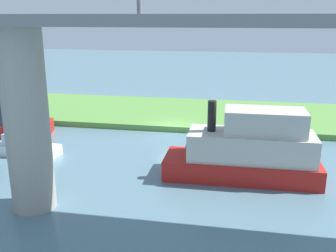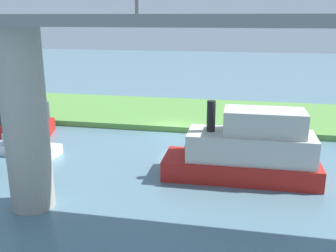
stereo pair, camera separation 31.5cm
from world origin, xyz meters
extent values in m
plane|color=slate|center=(0.00, 0.00, 0.00)|extent=(160.00, 160.00, 0.00)
cube|color=#5B9342|center=(0.00, -6.00, 0.25)|extent=(80.00, 12.00, 0.50)
cylinder|color=#9E998E|center=(4.70, 14.57, 4.61)|extent=(2.19, 2.19, 9.22)
cube|color=slate|center=(4.70, 14.57, 9.47)|extent=(74.48, 4.00, 0.50)
cylinder|color=#2D334C|center=(-4.67, -1.02, 0.78)|extent=(0.29, 0.29, 0.55)
cylinder|color=gold|center=(-4.67, -1.02, 1.35)|extent=(0.44, 0.44, 0.60)
sphere|color=tan|center=(-4.67, -1.02, 1.77)|extent=(0.24, 0.24, 0.24)
cylinder|color=brown|center=(-5.37, -1.75, 0.90)|extent=(0.20, 0.20, 0.81)
cube|color=red|center=(-5.88, 8.72, 0.63)|extent=(9.41, 3.24, 1.25)
cube|color=beige|center=(-6.40, 8.71, 2.08)|extent=(7.54, 2.90, 1.67)
cube|color=beige|center=(-7.13, 8.70, 3.65)|extent=(4.72, 2.43, 1.46)
cylinder|color=black|center=(-4.00, 8.74, 3.86)|extent=(0.52, 0.52, 1.88)
cube|color=#D84C2D|center=(-3.38, 8.74, 1.72)|extent=(1.69, 1.90, 0.94)
cube|color=red|center=(13.90, 3.48, 0.54)|extent=(8.59, 4.81, 1.09)
cube|color=#33383D|center=(13.46, 3.36, 1.81)|extent=(6.95, 4.11, 1.45)
cube|color=#33383D|center=(12.85, 3.19, 3.17)|extent=(4.49, 3.09, 1.27)
cube|color=white|center=(9.30, 7.41, 0.37)|extent=(4.92, 2.10, 0.75)
cube|color=silver|center=(9.94, 7.35, 1.17)|extent=(1.83, 1.50, 0.85)
camera|label=1|loc=(-5.52, 31.30, 9.63)|focal=41.19mm
camera|label=2|loc=(-5.83, 31.24, 9.63)|focal=41.19mm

